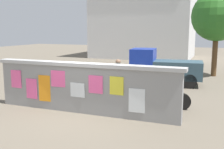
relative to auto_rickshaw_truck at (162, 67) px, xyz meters
The scene contains 8 objects.
ground 2.78m from the auto_rickshaw_truck, 125.90° to the left, with size 60.00×60.00×0.00m, color #6B6051.
poster_wall 6.07m from the auto_rickshaw_truck, 104.78° to the right, with size 6.83×0.42×1.73m.
auto_rickshaw_truck is the anchor object (origin of this frame).
motorcycle 4.55m from the auto_rickshaw_truck, 77.37° to the right, with size 1.88×0.67×0.87m.
bicycle_near 4.75m from the auto_rickshaw_truck, 144.26° to the right, with size 1.67×0.54×0.95m.
person_walking 3.61m from the auto_rickshaw_truck, 109.10° to the right, with size 0.41×0.41×1.62m.
tree_roadside 5.24m from the auto_rickshaw_truck, 56.41° to the left, with size 3.02×3.02×5.16m.
building_background 14.89m from the auto_rickshaw_truck, 108.60° to the left, with size 10.07×7.24×7.72m.
Camera 1 is at (4.21, -8.00, 2.83)m, focal length 43.23 mm.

